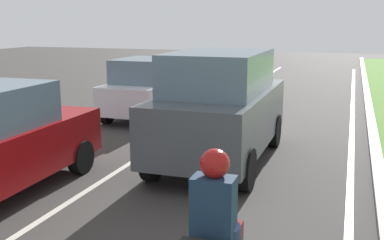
{
  "coord_description": "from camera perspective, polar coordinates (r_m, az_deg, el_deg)",
  "views": [
    {
      "loc": [
        3.49,
        0.66,
        2.89
      ],
      "look_at": [
        0.94,
        8.15,
        1.2
      ],
      "focal_mm": 44.1,
      "sensor_mm": 36.0,
      "label": 1
    }
  ],
  "objects": [
    {
      "name": "car_hatchback_far",
      "position": [
        14.15,
        -5.36,
        3.85
      ],
      "size": [
        1.73,
        3.7,
        1.78
      ],
      "rotation": [
        0.0,
        0.0,
        0.0
      ],
      "color": "silver",
      "rests_on": "ground"
    },
    {
      "name": "curb_right",
      "position": [
        13.65,
        20.9,
        -0.71
      ],
      "size": [
        0.24,
        48.0,
        0.12
      ],
      "primitive_type": "cube",
      "color": "#9E9B93",
      "rests_on": "ground"
    },
    {
      "name": "car_suv_ahead",
      "position": [
        9.55,
        3.44,
        1.64
      ],
      "size": [
        1.98,
        4.51,
        2.28
      ],
      "rotation": [
        0.0,
        0.0,
        0.0
      ],
      "color": "#474C51",
      "rests_on": "ground"
    },
    {
      "name": "lane_line_right_edge",
      "position": [
        13.65,
        18.79,
        -0.81
      ],
      "size": [
        0.12,
        32.0,
        0.01
      ],
      "primitive_type": "cube",
      "color": "silver",
      "rests_on": "ground"
    },
    {
      "name": "ground_plane",
      "position": [
        14.09,
        4.02,
        0.19
      ],
      "size": [
        60.0,
        60.0,
        0.0
      ],
      "primitive_type": "plane",
      "color": "#383533"
    },
    {
      "name": "lane_line_center",
      "position": [
        14.28,
        1.3,
        0.39
      ],
      "size": [
        0.12,
        32.0,
        0.01
      ],
      "primitive_type": "cube",
      "color": "silver",
      "rests_on": "ground"
    },
    {
      "name": "rider_person",
      "position": [
        4.47,
        2.72,
        -10.31
      ],
      "size": [
        0.5,
        0.4,
        1.16
      ],
      "rotation": [
        0.0,
        0.0,
        0.02
      ],
      "color": "#192D47",
      "rests_on": "ground"
    }
  ]
}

